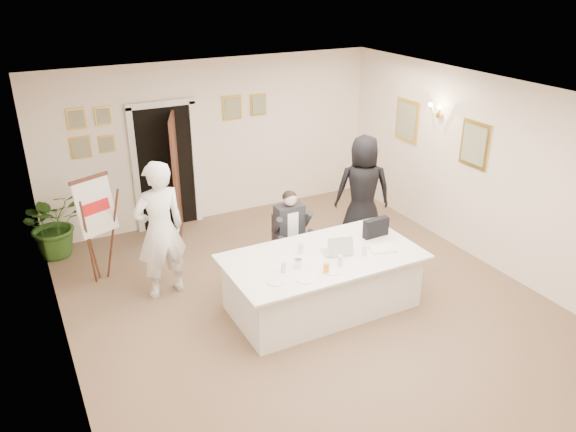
# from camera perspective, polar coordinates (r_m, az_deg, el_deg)

# --- Properties ---
(floor) EXTENTS (7.00, 7.00, 0.00)m
(floor) POSITION_cam_1_polar(r_m,az_deg,el_deg) (7.60, 2.48, -9.36)
(floor) COLOR brown
(floor) RESTS_ON ground
(ceiling) EXTENTS (6.00, 7.00, 0.02)m
(ceiling) POSITION_cam_1_polar(r_m,az_deg,el_deg) (6.49, 2.92, 11.73)
(ceiling) COLOR white
(ceiling) RESTS_ON wall_back
(wall_back) EXTENTS (6.00, 0.10, 2.80)m
(wall_back) POSITION_cam_1_polar(r_m,az_deg,el_deg) (9.93, -7.51, 7.58)
(wall_back) COLOR white
(wall_back) RESTS_ON floor
(wall_front) EXTENTS (6.00, 0.10, 2.80)m
(wall_front) POSITION_cam_1_polar(r_m,az_deg,el_deg) (4.68, 25.36, -15.19)
(wall_front) COLOR white
(wall_front) RESTS_ON floor
(wall_left) EXTENTS (0.10, 7.00, 2.80)m
(wall_left) POSITION_cam_1_polar(r_m,az_deg,el_deg) (6.14, -22.46, -4.87)
(wall_left) COLOR white
(wall_left) RESTS_ON floor
(wall_right) EXTENTS (0.10, 7.00, 2.80)m
(wall_right) POSITION_cam_1_polar(r_m,az_deg,el_deg) (8.73, 20.07, 3.98)
(wall_right) COLOR white
(wall_right) RESTS_ON floor
(doorway) EXTENTS (1.14, 0.86, 2.20)m
(doorway) POSITION_cam_1_polar(r_m,az_deg,el_deg) (9.62, -11.96, 4.49)
(doorway) COLOR black
(doorway) RESTS_ON floor
(pictures_back_wall) EXTENTS (3.40, 0.06, 0.80)m
(pictures_back_wall) POSITION_cam_1_polar(r_m,az_deg,el_deg) (9.55, -12.15, 9.40)
(pictures_back_wall) COLOR gold
(pictures_back_wall) RESTS_ON wall_back
(pictures_right_wall) EXTENTS (0.06, 2.20, 0.80)m
(pictures_right_wall) POSITION_cam_1_polar(r_m,az_deg,el_deg) (9.41, 14.99, 8.27)
(pictures_right_wall) COLOR gold
(pictures_right_wall) RESTS_ON wall_right
(wall_sconce) EXTENTS (0.20, 0.30, 0.24)m
(wall_sconce) POSITION_cam_1_polar(r_m,az_deg,el_deg) (9.28, 14.90, 10.31)
(wall_sconce) COLOR gold
(wall_sconce) RESTS_ON wall_right
(conference_table) EXTENTS (2.54, 1.36, 0.78)m
(conference_table) POSITION_cam_1_polar(r_m,az_deg,el_deg) (7.44, 3.49, -6.61)
(conference_table) COLOR white
(conference_table) RESTS_ON floor
(seated_man) EXTENTS (0.59, 0.62, 1.31)m
(seated_man) POSITION_cam_1_polar(r_m,az_deg,el_deg) (8.10, 0.29, -1.76)
(seated_man) COLOR black
(seated_man) RESTS_ON floor
(flip_chart) EXTENTS (0.57, 0.45, 1.57)m
(flip_chart) POSITION_cam_1_polar(r_m,az_deg,el_deg) (8.31, -18.90, -1.86)
(flip_chart) COLOR #361C11
(flip_chart) RESTS_ON floor
(standing_man) EXTENTS (0.77, 0.57, 1.94)m
(standing_man) POSITION_cam_1_polar(r_m,az_deg,el_deg) (7.65, -12.87, -1.43)
(standing_man) COLOR white
(standing_man) RESTS_ON floor
(standing_woman) EXTENTS (1.04, 0.90, 1.80)m
(standing_woman) POSITION_cam_1_polar(r_m,az_deg,el_deg) (9.05, 7.61, 2.58)
(standing_woman) COLOR black
(standing_woman) RESTS_ON floor
(potted_palm) EXTENTS (1.19, 1.11, 1.07)m
(potted_palm) POSITION_cam_1_polar(r_m,az_deg,el_deg) (9.42, -22.70, -0.69)
(potted_palm) COLOR #2E591D
(potted_palm) RESTS_ON floor
(laptop) EXTENTS (0.41, 0.43, 0.28)m
(laptop) POSITION_cam_1_polar(r_m,az_deg,el_deg) (7.28, 4.84, -2.72)
(laptop) COLOR #B7BABC
(laptop) RESTS_ON conference_table
(laptop_bag) EXTENTS (0.38, 0.11, 0.26)m
(laptop_bag) POSITION_cam_1_polar(r_m,az_deg,el_deg) (7.78, 8.92, -1.17)
(laptop_bag) COLOR black
(laptop_bag) RESTS_ON conference_table
(paper_stack) EXTENTS (0.36, 0.29, 0.03)m
(paper_stack) POSITION_cam_1_polar(r_m,az_deg,el_deg) (7.46, 9.57, -3.33)
(paper_stack) COLOR white
(paper_stack) RESTS_ON conference_table
(plate_left) EXTENTS (0.23, 0.23, 0.01)m
(plate_left) POSITION_cam_1_polar(r_m,az_deg,el_deg) (6.66, -1.20, -6.66)
(plate_left) COLOR white
(plate_left) RESTS_ON conference_table
(plate_mid) EXTENTS (0.28, 0.28, 0.01)m
(plate_mid) POSITION_cam_1_polar(r_m,az_deg,el_deg) (6.71, 1.75, -6.41)
(plate_mid) COLOR white
(plate_mid) RESTS_ON conference_table
(plate_near) EXTENTS (0.23, 0.23, 0.01)m
(plate_near) POSITION_cam_1_polar(r_m,az_deg,el_deg) (6.88, 4.50, -5.61)
(plate_near) COLOR white
(plate_near) RESTS_ON conference_table
(glass_a) EXTENTS (0.07, 0.07, 0.14)m
(glass_a) POSITION_cam_1_polar(r_m,az_deg,el_deg) (6.83, -0.46, -5.21)
(glass_a) COLOR silver
(glass_a) RESTS_ON conference_table
(glass_b) EXTENTS (0.08, 0.08, 0.14)m
(glass_b) POSITION_cam_1_polar(r_m,az_deg,el_deg) (7.00, 5.32, -4.54)
(glass_b) COLOR silver
(glass_b) RESTS_ON conference_table
(glass_c) EXTENTS (0.07, 0.07, 0.14)m
(glass_c) POSITION_cam_1_polar(r_m,az_deg,el_deg) (7.29, 7.78, -3.44)
(glass_c) COLOR silver
(glass_c) RESTS_ON conference_table
(glass_d) EXTENTS (0.08, 0.08, 0.14)m
(glass_d) POSITION_cam_1_polar(r_m,az_deg,el_deg) (7.28, 1.32, -3.23)
(glass_d) COLOR silver
(glass_d) RESTS_ON conference_table
(oj_glass) EXTENTS (0.08, 0.08, 0.13)m
(oj_glass) POSITION_cam_1_polar(r_m,az_deg,el_deg) (6.84, 3.90, -5.27)
(oj_glass) COLOR orange
(oj_glass) RESTS_ON conference_table
(steel_jug) EXTENTS (0.10, 0.10, 0.11)m
(steel_jug) POSITION_cam_1_polar(r_m,az_deg,el_deg) (6.94, 1.03, -4.84)
(steel_jug) COLOR silver
(steel_jug) RESTS_ON conference_table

